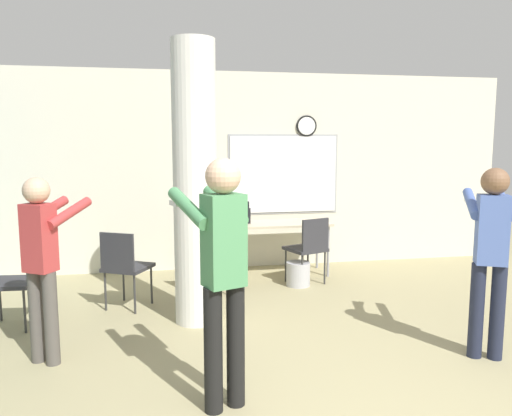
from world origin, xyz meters
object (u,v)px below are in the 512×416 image
at_px(chair_table_left, 212,251).
at_px(folding_table, 265,227).
at_px(bottle_on_table, 248,215).
at_px(person_playing_side, 490,247).
at_px(chair_near_pillar, 124,264).
at_px(chair_table_right, 309,245).
at_px(person_watching_back, 42,255).
at_px(chair_by_left_wall, 2,277).
at_px(person_playing_front, 222,264).

bearing_deg(chair_table_left, folding_table, 40.10).
height_order(bottle_on_table, person_playing_side, person_playing_side).
relative_size(chair_near_pillar, person_playing_side, 0.54).
bearing_deg(chair_table_left, chair_table_right, 5.82).
xyz_separation_m(folding_table, chair_near_pillar, (-1.79, -1.10, -0.17)).
height_order(chair_near_pillar, person_playing_side, person_playing_side).
bearing_deg(person_watching_back, chair_by_left_wall, 123.03).
bearing_deg(chair_by_left_wall, chair_table_left, 19.59).
distance_m(bottle_on_table, person_watching_back, 3.14).
height_order(person_playing_side, person_playing_front, person_playing_front).
height_order(chair_near_pillar, person_watching_back, person_watching_back).
bearing_deg(chair_by_left_wall, folding_table, 26.03).
xyz_separation_m(chair_near_pillar, chair_by_left_wall, (-1.14, -0.34, 0.00)).
xyz_separation_m(folding_table, chair_by_left_wall, (-2.93, -1.43, -0.17)).
xyz_separation_m(bottle_on_table, chair_near_pillar, (-1.56, -1.09, -0.33)).
bearing_deg(chair_table_right, folding_table, 129.69).
relative_size(chair_table_left, person_watching_back, 0.56).
height_order(folding_table, chair_near_pillar, chair_near_pillar).
distance_m(chair_by_left_wall, person_playing_front, 2.75).
bearing_deg(person_playing_side, person_watching_back, 170.85).
xyz_separation_m(chair_by_left_wall, person_playing_front, (1.94, -1.88, 0.50)).
xyz_separation_m(chair_near_pillar, person_watching_back, (-0.55, -1.24, 0.40)).
xyz_separation_m(person_watching_back, person_playing_front, (1.35, -0.98, 0.10)).
height_order(chair_near_pillar, chair_table_right, same).
relative_size(folding_table, bottle_on_table, 5.87).
bearing_deg(person_playing_side, person_playing_front, -170.35).
bearing_deg(person_playing_front, person_watching_back, 144.16).
bearing_deg(bottle_on_table, person_playing_front, -102.86).
distance_m(bottle_on_table, person_playing_side, 3.30).
relative_size(folding_table, chair_table_left, 2.02).
relative_size(folding_table, chair_by_left_wall, 2.02).
relative_size(chair_table_right, person_playing_front, 0.51).
xyz_separation_m(chair_near_pillar, person_playing_front, (0.80, -2.22, 0.50)).
height_order(chair_by_left_wall, chair_table_right, same).
relative_size(chair_near_pillar, person_playing_front, 0.51).
height_order(chair_by_left_wall, person_watching_back, person_watching_back).
bearing_deg(bottle_on_table, chair_table_left, -130.33).
height_order(bottle_on_table, chair_by_left_wall, bottle_on_table).
relative_size(chair_by_left_wall, person_playing_side, 0.54).
xyz_separation_m(bottle_on_table, chair_table_right, (0.69, -0.54, -0.33)).
bearing_deg(chair_table_right, bottle_on_table, 142.17).
bearing_deg(chair_table_right, chair_by_left_wall, -165.32).
distance_m(chair_by_left_wall, person_playing_side, 4.51).
distance_m(folding_table, person_playing_front, 3.47).
distance_m(chair_near_pillar, person_playing_front, 2.41).
bearing_deg(person_playing_front, chair_near_pillar, 109.94).
xyz_separation_m(bottle_on_table, person_playing_side, (1.54, -2.91, 0.11)).
distance_m(chair_table_left, person_playing_side, 3.11).
distance_m(bottle_on_table, chair_table_right, 0.93).
bearing_deg(folding_table, bottle_on_table, -177.53).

